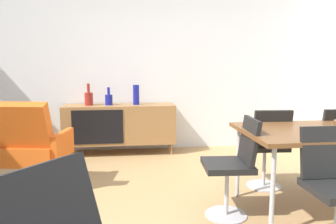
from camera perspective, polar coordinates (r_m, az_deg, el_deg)
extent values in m
cube|color=white|center=(5.05, -6.42, 9.38)|extent=(6.80, 0.12, 2.80)
cube|color=olive|center=(4.83, -8.40, -2.05)|extent=(1.60, 0.44, 0.56)
cube|color=black|center=(4.63, -12.19, -2.60)|extent=(0.70, 0.01, 0.48)
cylinder|color=olive|center=(4.82, -17.25, -6.74)|extent=(0.03, 0.03, 0.16)
cylinder|color=olive|center=(4.78, 0.61, -6.51)|extent=(0.03, 0.03, 0.16)
cylinder|color=olive|center=(5.14, -16.57, -5.77)|extent=(0.03, 0.03, 0.16)
cylinder|color=olive|center=(5.10, 0.12, -5.54)|extent=(0.03, 0.03, 0.16)
cylinder|color=navy|center=(4.77, -5.59, 3.01)|extent=(0.09, 0.09, 0.29)
cylinder|color=navy|center=(4.79, -10.30, 2.09)|extent=(0.11, 0.11, 0.15)
cylinder|color=navy|center=(4.77, -10.34, 3.63)|extent=(0.04, 0.04, 0.11)
cylinder|color=maroon|center=(4.81, -13.67, 2.22)|extent=(0.12, 0.12, 0.18)
cylinder|color=maroon|center=(4.80, -13.73, 4.07)|extent=(0.04, 0.04, 0.13)
cube|color=brown|center=(3.19, 26.99, -3.01)|extent=(1.60, 0.90, 0.04)
cylinder|color=#B7B7BC|center=(2.62, 17.77, -13.27)|extent=(0.04, 0.04, 0.70)
cylinder|color=#B7B7BC|center=(3.30, 12.13, -8.53)|extent=(0.04, 0.04, 0.70)
cube|color=black|center=(3.94, 26.00, -4.98)|extent=(0.41, 0.41, 0.05)
cylinder|color=#B7B7BC|center=(4.00, 25.78, -8.30)|extent=(0.04, 0.04, 0.42)
cylinder|color=#B7B7BC|center=(4.06, 25.60, -11.10)|extent=(0.36, 0.36, 0.01)
cube|color=black|center=(2.66, 25.84, -6.32)|extent=(0.38, 0.09, 0.38)
cube|color=black|center=(2.85, 10.31, -9.13)|extent=(0.42, 0.42, 0.05)
cube|color=black|center=(2.84, 13.96, -4.81)|extent=(0.11, 0.38, 0.38)
cylinder|color=#B7B7BC|center=(2.93, 10.19, -13.57)|extent=(0.04, 0.04, 0.42)
cylinder|color=#B7B7BC|center=(3.01, 10.08, -17.22)|extent=(0.36, 0.36, 0.01)
cube|color=black|center=(3.62, 16.58, -5.62)|extent=(0.42, 0.42, 0.05)
cube|color=black|center=(3.41, 17.76, -2.82)|extent=(0.38, 0.11, 0.38)
cylinder|color=#B7B7BC|center=(3.68, 16.42, -9.22)|extent=(0.04, 0.04, 0.42)
cylinder|color=#B7B7BC|center=(3.75, 16.29, -12.24)|extent=(0.36, 0.36, 0.01)
cube|color=#D85919|center=(3.78, -22.51, -6.43)|extent=(0.69, 0.65, 0.20)
cube|color=#D85919|center=(3.50, -24.46, -2.46)|extent=(0.64, 0.37, 0.51)
cube|color=#D85919|center=(3.63, -17.85, -5.47)|extent=(0.14, 0.51, 0.28)
cube|color=#D85919|center=(3.91, -26.96, -5.00)|extent=(0.14, 0.51, 0.28)
cylinder|color=#B7B7BC|center=(3.84, -22.31, -9.90)|extent=(0.06, 0.06, 0.28)
cylinder|color=#B7B7BC|center=(3.88, -22.20, -11.75)|extent=(0.48, 0.48, 0.02)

